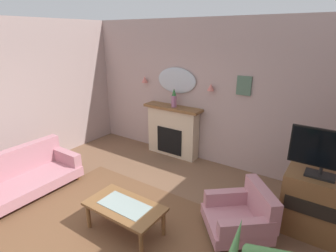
{
  "coord_description": "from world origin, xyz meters",
  "views": [
    {
      "loc": [
        2.42,
        -1.98,
        2.68
      ],
      "look_at": [
        -0.11,
        1.76,
        1.11
      ],
      "focal_mm": 28.47,
      "sensor_mm": 36.0,
      "label": 1
    }
  ],
  "objects_px": {
    "wall_sconce_left": "(145,80)",
    "wall_sconce_right": "(211,87)",
    "tv_cabinet": "(314,204)",
    "mantel_vase_right": "(174,98)",
    "coffee_table": "(125,209)",
    "fireplace": "(173,131)",
    "framed_picture": "(244,86)",
    "tv_flatscreen": "(325,152)",
    "floral_couch": "(24,175)",
    "armchair_in_corner": "(243,215)",
    "wall_mirror": "(176,80)"
  },
  "relations": [
    {
      "from": "tv_cabinet",
      "to": "tv_flatscreen",
      "type": "bearing_deg",
      "value": -90.0
    },
    {
      "from": "mantel_vase_right",
      "to": "armchair_in_corner",
      "type": "xyz_separation_m",
      "value": [
        2.19,
        -1.61,
        -1.05
      ]
    },
    {
      "from": "tv_flatscreen",
      "to": "fireplace",
      "type": "bearing_deg",
      "value": 160.3
    },
    {
      "from": "coffee_table",
      "to": "armchair_in_corner",
      "type": "bearing_deg",
      "value": 33.01
    },
    {
      "from": "wall_mirror",
      "to": "framed_picture",
      "type": "distance_m",
      "value": 1.5
    },
    {
      "from": "mantel_vase_right",
      "to": "tv_flatscreen",
      "type": "bearing_deg",
      "value": -19.52
    },
    {
      "from": "tv_cabinet",
      "to": "framed_picture",
      "type": "bearing_deg",
      "value": 141.5
    },
    {
      "from": "tv_cabinet",
      "to": "floral_couch",
      "type": "bearing_deg",
      "value": -158.59
    },
    {
      "from": "fireplace",
      "to": "framed_picture",
      "type": "xyz_separation_m",
      "value": [
        1.5,
        0.15,
        1.18
      ]
    },
    {
      "from": "wall_mirror",
      "to": "wall_sconce_right",
      "type": "xyz_separation_m",
      "value": [
        0.85,
        -0.05,
        -0.05
      ]
    },
    {
      "from": "armchair_in_corner",
      "to": "framed_picture",
      "type": "bearing_deg",
      "value": 112.36
    },
    {
      "from": "floral_couch",
      "to": "armchair_in_corner",
      "type": "relative_size",
      "value": 1.51
    },
    {
      "from": "wall_sconce_left",
      "to": "armchair_in_corner",
      "type": "relative_size",
      "value": 0.12
    },
    {
      "from": "mantel_vase_right",
      "to": "wall_mirror",
      "type": "bearing_deg",
      "value": 106.39
    },
    {
      "from": "mantel_vase_right",
      "to": "framed_picture",
      "type": "bearing_deg",
      "value": 7.08
    },
    {
      "from": "fireplace",
      "to": "framed_picture",
      "type": "distance_m",
      "value": 1.91
    },
    {
      "from": "framed_picture",
      "to": "armchair_in_corner",
      "type": "height_order",
      "value": "framed_picture"
    },
    {
      "from": "wall_sconce_right",
      "to": "tv_flatscreen",
      "type": "bearing_deg",
      "value": -28.36
    },
    {
      "from": "mantel_vase_right",
      "to": "floral_couch",
      "type": "bearing_deg",
      "value": -116.56
    },
    {
      "from": "wall_mirror",
      "to": "wall_sconce_right",
      "type": "height_order",
      "value": "wall_mirror"
    },
    {
      "from": "framed_picture",
      "to": "tv_flatscreen",
      "type": "relative_size",
      "value": 0.43
    },
    {
      "from": "mantel_vase_right",
      "to": "wall_mirror",
      "type": "xyz_separation_m",
      "value": [
        -0.05,
        0.17,
        0.36
      ]
    },
    {
      "from": "armchair_in_corner",
      "to": "mantel_vase_right",
      "type": "bearing_deg",
      "value": 143.58
    },
    {
      "from": "wall_sconce_left",
      "to": "tv_cabinet",
      "type": "distance_m",
      "value": 4.22
    },
    {
      "from": "armchair_in_corner",
      "to": "wall_sconce_right",
      "type": "bearing_deg",
      "value": 128.67
    },
    {
      "from": "framed_picture",
      "to": "wall_sconce_right",
      "type": "bearing_deg",
      "value": -174.73
    },
    {
      "from": "fireplace",
      "to": "wall_sconce_left",
      "type": "relative_size",
      "value": 9.71
    },
    {
      "from": "wall_sconce_left",
      "to": "tv_cabinet",
      "type": "xyz_separation_m",
      "value": [
        3.88,
        -1.15,
        -1.21
      ]
    },
    {
      "from": "armchair_in_corner",
      "to": "tv_cabinet",
      "type": "bearing_deg",
      "value": 36.35
    },
    {
      "from": "framed_picture",
      "to": "coffee_table",
      "type": "bearing_deg",
      "value": -103.32
    },
    {
      "from": "coffee_table",
      "to": "armchair_in_corner",
      "type": "distance_m",
      "value": 1.64
    },
    {
      "from": "tv_flatscreen",
      "to": "coffee_table",
      "type": "bearing_deg",
      "value": -146.12
    },
    {
      "from": "tv_cabinet",
      "to": "tv_flatscreen",
      "type": "height_order",
      "value": "tv_flatscreen"
    },
    {
      "from": "wall_mirror",
      "to": "tv_cabinet",
      "type": "height_order",
      "value": "wall_mirror"
    },
    {
      "from": "framed_picture",
      "to": "floral_couch",
      "type": "height_order",
      "value": "framed_picture"
    },
    {
      "from": "wall_mirror",
      "to": "armchair_in_corner",
      "type": "bearing_deg",
      "value": -38.56
    },
    {
      "from": "wall_mirror",
      "to": "armchair_in_corner",
      "type": "relative_size",
      "value": 0.84
    },
    {
      "from": "fireplace",
      "to": "wall_mirror",
      "type": "height_order",
      "value": "wall_mirror"
    },
    {
      "from": "wall_sconce_left",
      "to": "wall_sconce_right",
      "type": "relative_size",
      "value": 1.0
    },
    {
      "from": "wall_sconce_right",
      "to": "framed_picture",
      "type": "height_order",
      "value": "framed_picture"
    },
    {
      "from": "mantel_vase_right",
      "to": "wall_mirror",
      "type": "height_order",
      "value": "wall_mirror"
    },
    {
      "from": "tv_flatscreen",
      "to": "mantel_vase_right",
      "type": "bearing_deg",
      "value": 160.48
    },
    {
      "from": "mantel_vase_right",
      "to": "floral_couch",
      "type": "xyz_separation_m",
      "value": [
        -1.37,
        -2.74,
        -1.03
      ]
    },
    {
      "from": "mantel_vase_right",
      "to": "wall_sconce_left",
      "type": "height_order",
      "value": "wall_sconce_left"
    },
    {
      "from": "wall_mirror",
      "to": "coffee_table",
      "type": "distance_m",
      "value": 3.11
    },
    {
      "from": "armchair_in_corner",
      "to": "floral_couch",
      "type": "bearing_deg",
      "value": -162.46
    },
    {
      "from": "wall_sconce_right",
      "to": "tv_flatscreen",
      "type": "xyz_separation_m",
      "value": [
        2.18,
        -1.18,
        -0.41
      ]
    },
    {
      "from": "coffee_table",
      "to": "tv_cabinet",
      "type": "height_order",
      "value": "tv_cabinet"
    },
    {
      "from": "mantel_vase_right",
      "to": "coffee_table",
      "type": "distance_m",
      "value": 2.81
    },
    {
      "from": "wall_sconce_left",
      "to": "armchair_in_corner",
      "type": "distance_m",
      "value": 3.79
    }
  ]
}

